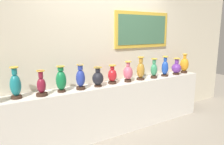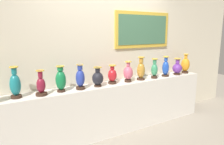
{
  "view_description": "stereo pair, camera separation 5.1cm",
  "coord_description": "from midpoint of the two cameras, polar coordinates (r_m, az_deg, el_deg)",
  "views": [
    {
      "loc": [
        -1.86,
        -2.93,
        1.72
      ],
      "look_at": [
        0.0,
        0.0,
        1.04
      ],
      "focal_mm": 34.31,
      "sensor_mm": 36.0,
      "label": 1
    },
    {
      "loc": [
        -1.81,
        -2.95,
        1.72
      ],
      "look_at": [
        0.0,
        0.0,
        1.04
      ],
      "focal_mm": 34.31,
      "sensor_mm": 36.0,
      "label": 2
    }
  ],
  "objects": [
    {
      "name": "vase_sapphire",
      "position": [
        4.24,
        13.59,
        1.33
      ],
      "size": [
        0.14,
        0.14,
        0.39
      ],
      "color": "#382319",
      "rests_on": "display_shelf"
    },
    {
      "name": "vase_violet",
      "position": [
        4.45,
        16.47,
        1.26
      ],
      "size": [
        0.19,
        0.19,
        0.33
      ],
      "color": "#382319",
      "rests_on": "display_shelf"
    },
    {
      "name": "display_shelf",
      "position": [
        3.7,
        -0.4,
        -9.4
      ],
      "size": [
        3.88,
        0.4,
        0.86
      ],
      "primitive_type": "cube",
      "color": "silver",
      "rests_on": "ground_plane"
    },
    {
      "name": "vase_onyx",
      "position": [
        3.36,
        -4.22,
        -1.46
      ],
      "size": [
        0.18,
        0.18,
        0.31
      ],
      "color": "#382319",
      "rests_on": "display_shelf"
    },
    {
      "name": "back_wall",
      "position": [
        3.71,
        -2.41,
        6.68
      ],
      "size": [
        6.65,
        0.14,
        2.87
      ],
      "color": "beige",
      "rests_on": "ground_plane"
    },
    {
      "name": "ground_plane",
      "position": [
        3.87,
        -0.39,
        -15.36
      ],
      "size": [
        12.65,
        12.65,
        0.0
      ],
      "primitive_type": "plane",
      "color": "gray"
    },
    {
      "name": "vase_crimson",
      "position": [
        3.54,
        -0.3,
        -0.74
      ],
      "size": [
        0.15,
        0.15,
        0.32
      ],
      "color": "#382319",
      "rests_on": "display_shelf"
    },
    {
      "name": "vase_amber",
      "position": [
        4.67,
        18.43,
        2.04
      ],
      "size": [
        0.17,
        0.17,
        0.4
      ],
      "color": "#382319",
      "rests_on": "display_shelf"
    },
    {
      "name": "vase_cobalt",
      "position": [
        3.22,
        -8.84,
        -1.57
      ],
      "size": [
        0.14,
        0.14,
        0.38
      ],
      "color": "#382319",
      "rests_on": "display_shelf"
    },
    {
      "name": "vase_emerald",
      "position": [
        3.14,
        -13.87,
        -1.92
      ],
      "size": [
        0.15,
        0.15,
        0.38
      ],
      "color": "#382319",
      "rests_on": "display_shelf"
    },
    {
      "name": "vase_ochre",
      "position": [
        3.84,
        7.26,
        0.7
      ],
      "size": [
        0.14,
        0.14,
        0.42
      ],
      "color": "#382319",
      "rests_on": "display_shelf"
    },
    {
      "name": "vase_jade",
      "position": [
        4.01,
        10.76,
        0.84
      ],
      "size": [
        0.12,
        0.12,
        0.37
      ],
      "color": "#382319",
      "rests_on": "display_shelf"
    },
    {
      "name": "vase_teal",
      "position": [
        3.03,
        -24.78,
        -3.02
      ],
      "size": [
        0.14,
        0.14,
        0.42
      ],
      "color": "#382319",
      "rests_on": "display_shelf"
    },
    {
      "name": "vase_rose",
      "position": [
        3.67,
        3.89,
        -0.08
      ],
      "size": [
        0.16,
        0.16,
        0.36
      ],
      "color": "#382319",
      "rests_on": "display_shelf"
    },
    {
      "name": "vase_burgundy",
      "position": [
        3.04,
        -18.77,
        -3.35
      ],
      "size": [
        0.15,
        0.15,
        0.35
      ],
      "color": "#382319",
      "rests_on": "display_shelf"
    }
  ]
}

